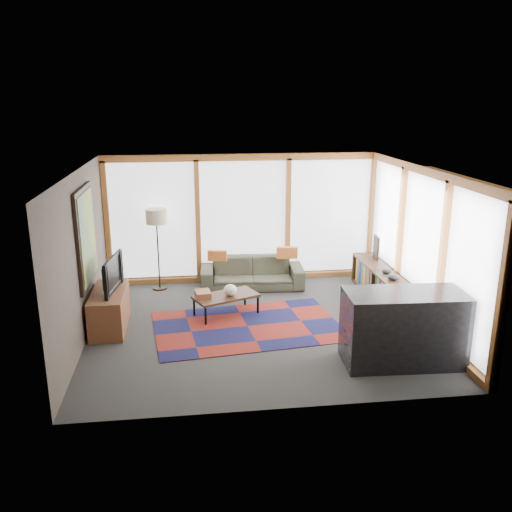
{
  "coord_description": "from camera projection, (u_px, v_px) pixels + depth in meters",
  "views": [
    {
      "loc": [
        -1.1,
        -8.23,
        3.64
      ],
      "look_at": [
        0.0,
        0.4,
        1.1
      ],
      "focal_mm": 38.0,
      "sensor_mm": 36.0,
      "label": 1
    }
  ],
  "objects": [
    {
      "name": "bowl_a",
      "position": [
        393.0,
        277.0,
        9.42
      ],
      "size": [
        0.25,
        0.25,
        0.1
      ],
      "primitive_type": "ellipsoid",
      "rotation": [
        0.0,
        0.0,
        -0.25
      ],
      "color": "black",
      "rests_on": "bookshelf"
    },
    {
      "name": "ground",
      "position": [
        259.0,
        326.0,
        8.99
      ],
      "size": [
        5.5,
        5.5,
        0.0
      ],
      "primitive_type": "plane",
      "color": "#2E2D2B",
      "rests_on": "ground"
    },
    {
      "name": "tv_console",
      "position": [
        110.0,
        310.0,
        8.85
      ],
      "size": [
        0.53,
        1.27,
        0.63
      ],
      "primitive_type": "cube",
      "color": "brown",
      "rests_on": "ground"
    },
    {
      "name": "bookshelf",
      "position": [
        382.0,
        285.0,
        10.06
      ],
      "size": [
        0.43,
        2.38,
        0.59
      ],
      "primitive_type": null,
      "color": "#342413",
      "rests_on": "ground"
    },
    {
      "name": "bar_counter",
      "position": [
        403.0,
        328.0,
        7.63
      ],
      "size": [
        1.7,
        0.85,
        1.05
      ],
      "primitive_type": "cube",
      "rotation": [
        0.0,
        0.0,
        -0.05
      ],
      "color": "black",
      "rests_on": "ground"
    },
    {
      "name": "room_envelope",
      "position": [
        284.0,
        227.0,
        9.15
      ],
      "size": [
        5.52,
        5.02,
        2.62
      ],
      "color": "#473A33",
      "rests_on": "ground"
    },
    {
      "name": "coffee_table",
      "position": [
        226.0,
        305.0,
        9.42
      ],
      "size": [
        1.21,
        0.93,
        0.36
      ],
      "primitive_type": null,
      "rotation": [
        0.0,
        0.0,
        0.4
      ],
      "color": "#342413",
      "rests_on": "ground"
    },
    {
      "name": "shelf_picture",
      "position": [
        376.0,
        247.0,
        10.65
      ],
      "size": [
        0.08,
        0.34,
        0.45
      ],
      "primitive_type": "cube",
      "rotation": [
        0.0,
        0.0,
        -0.12
      ],
      "color": "black",
      "rests_on": "bookshelf"
    },
    {
      "name": "pillow_left",
      "position": [
        217.0,
        256.0,
        10.54
      ],
      "size": [
        0.39,
        0.18,
        0.2
      ],
      "primitive_type": "cube",
      "rotation": [
        0.0,
        0.0,
        -0.19
      ],
      "color": "orange",
      "rests_on": "sofa"
    },
    {
      "name": "vase",
      "position": [
        230.0,
        290.0,
        9.32
      ],
      "size": [
        0.25,
        0.25,
        0.2
      ],
      "primitive_type": "ellipsoid",
      "rotation": [
        0.0,
        0.0,
        -0.07
      ],
      "color": "white",
      "rests_on": "coffee_table"
    },
    {
      "name": "bowl_b",
      "position": [
        386.0,
        271.0,
        9.78
      ],
      "size": [
        0.2,
        0.2,
        0.09
      ],
      "primitive_type": "ellipsoid",
      "rotation": [
        0.0,
        0.0,
        -0.18
      ],
      "color": "black",
      "rests_on": "bookshelf"
    },
    {
      "name": "book_stack",
      "position": [
        203.0,
        294.0,
        9.27
      ],
      "size": [
        0.28,
        0.34,
        0.1
      ],
      "primitive_type": "cube",
      "rotation": [
        0.0,
        0.0,
        0.13
      ],
      "color": "brown",
      "rests_on": "coffee_table"
    },
    {
      "name": "television",
      "position": [
        107.0,
        274.0,
        8.73
      ],
      "size": [
        0.27,
        1.0,
        0.57
      ],
      "primitive_type": "imported",
      "rotation": [
        0.0,
        0.0,
        1.43
      ],
      "color": "black",
      "rests_on": "tv_console"
    },
    {
      "name": "rug",
      "position": [
        247.0,
        326.0,
        8.97
      ],
      "size": [
        3.22,
        2.28,
        0.01
      ],
      "primitive_type": "cube",
      "rotation": [
        0.0,
        0.0,
        0.12
      ],
      "color": "maroon",
      "rests_on": "ground"
    },
    {
      "name": "sofa",
      "position": [
        252.0,
        273.0,
        10.78
      ],
      "size": [
        2.07,
        0.91,
        0.59
      ],
      "primitive_type": "imported",
      "rotation": [
        0.0,
        0.0,
        -0.06
      ],
      "color": "#323526",
      "rests_on": "ground"
    },
    {
      "name": "pillow_right",
      "position": [
        287.0,
        253.0,
        10.7
      ],
      "size": [
        0.42,
        0.17,
        0.23
      ],
      "primitive_type": "cube",
      "rotation": [
        0.0,
        0.0,
        -0.12
      ],
      "color": "orange",
      "rests_on": "sofa"
    },
    {
      "name": "floor_lamp",
      "position": [
        158.0,
        250.0,
        10.54
      ],
      "size": [
        0.41,
        0.41,
        1.61
      ],
      "primitive_type": null,
      "color": "black",
      "rests_on": "ground"
    }
  ]
}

